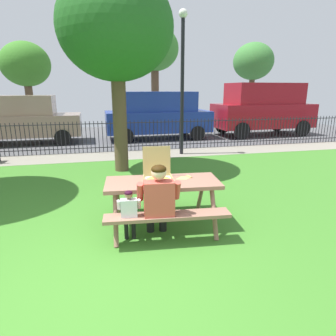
# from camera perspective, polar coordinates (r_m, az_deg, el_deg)

# --- Properties ---
(ground) EXTENTS (28.00, 11.43, 0.02)m
(ground) POSITION_cam_1_polar(r_m,az_deg,el_deg) (5.17, -13.65, -10.17)
(ground) COLOR #3D7B27
(cobblestone_walkway) EXTENTS (28.00, 1.40, 0.01)m
(cobblestone_walkway) POSITION_cam_1_polar(r_m,az_deg,el_deg) (9.94, -13.38, 2.22)
(cobblestone_walkway) COLOR gray
(street_asphalt) EXTENTS (28.00, 7.39, 0.01)m
(street_asphalt) POSITION_cam_1_polar(r_m,az_deg,el_deg) (14.26, -13.29, 6.10)
(street_asphalt) COLOR #515154
(picnic_table_foreground) EXTENTS (1.92, 1.63, 0.79)m
(picnic_table_foreground) POSITION_cam_1_polar(r_m,az_deg,el_deg) (4.63, -1.07, -4.60)
(picnic_table_foreground) COLOR #966855
(picnic_table_foreground) RESTS_ON ground
(pizza_box_open) EXTENTS (0.49, 0.52, 0.51)m
(pizza_box_open) POSITION_cam_1_polar(r_m,az_deg,el_deg) (4.63, -2.02, -1.12)
(pizza_box_open) COLOR tan
(pizza_box_open) RESTS_ON picnic_table_foreground
(pizza_slice_on_table) EXTENTS (0.26, 0.19, 0.02)m
(pizza_slice_on_table) POSITION_cam_1_polar(r_m,az_deg,el_deg) (4.75, 3.33, -1.85)
(pizza_slice_on_table) COLOR #F3CF67
(pizza_slice_on_table) RESTS_ON picnic_table_foreground
(adult_at_table) EXTENTS (0.63, 0.61, 1.19)m
(adult_at_table) POSITION_cam_1_polar(r_m,az_deg,el_deg) (4.14, -1.90, -6.24)
(adult_at_table) COLOR black
(adult_at_table) RESTS_ON ground
(child_at_table) EXTENTS (0.34, 0.33, 0.84)m
(child_at_table) POSITION_cam_1_polar(r_m,az_deg,el_deg) (4.15, -7.68, -8.48)
(child_at_table) COLOR black
(child_at_table) RESTS_ON ground
(iron_fence_streetside) EXTENTS (21.81, 0.03, 1.11)m
(iron_fence_streetside) POSITION_cam_1_polar(r_m,az_deg,el_deg) (10.52, -13.55, 6.07)
(iron_fence_streetside) COLOR black
(iron_fence_streetside) RESTS_ON ground
(lamp_post_walkway) EXTENTS (0.28, 0.28, 4.57)m
(lamp_post_walkway) POSITION_cam_1_polar(r_m,az_deg,el_deg) (9.85, 2.87, 18.64)
(lamp_post_walkway) COLOR black
(lamp_post_walkway) RESTS_ON ground
(tree_midground_right) EXTENTS (2.87, 2.87, 4.93)m
(tree_midground_right) POSITION_cam_1_polar(r_m,az_deg,el_deg) (7.98, -10.26, 25.41)
(tree_midground_right) COLOR brown
(tree_midground_right) RESTS_ON ground
(parked_car_left) EXTENTS (4.46, 2.04, 1.94)m
(parked_car_left) POSITION_cam_1_polar(r_m,az_deg,el_deg) (13.25, -26.67, 8.64)
(parked_car_left) COLOR #9C7D69
(parked_car_left) RESTS_ON ground
(parked_car_center) EXTENTS (4.65, 2.05, 2.08)m
(parked_car_center) POSITION_cam_1_polar(r_m,az_deg,el_deg) (13.09, -1.96, 10.57)
(parked_car_center) COLOR navy
(parked_car_center) RESTS_ON ground
(parked_car_right) EXTENTS (4.79, 2.25, 2.46)m
(parked_car_right) POSITION_cam_1_polar(r_m,az_deg,el_deg) (14.91, 18.29, 11.21)
(parked_car_right) COLOR maroon
(parked_car_right) RESTS_ON ground
(far_tree_midleft) EXTENTS (2.79, 2.79, 4.84)m
(far_tree_midleft) POSITION_cam_1_polar(r_m,az_deg,el_deg) (19.55, -26.34, 17.77)
(far_tree_midleft) COLOR brown
(far_tree_midleft) RESTS_ON ground
(far_tree_center) EXTENTS (3.00, 3.00, 5.99)m
(far_tree_center) POSITION_cam_1_polar(r_m,az_deg,el_deg) (19.50, -2.66, 22.26)
(far_tree_center) COLOR brown
(far_tree_center) RESTS_ON ground
(far_tree_midright) EXTENTS (2.71, 2.71, 5.24)m
(far_tree_midright) POSITION_cam_1_polar(r_m,az_deg,el_deg) (21.70, 16.51, 19.42)
(far_tree_midright) COLOR brown
(far_tree_midright) RESTS_ON ground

